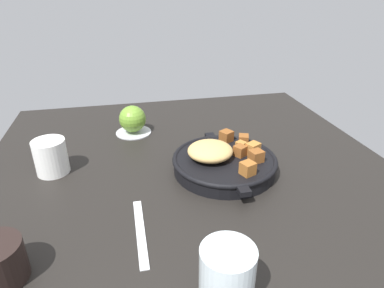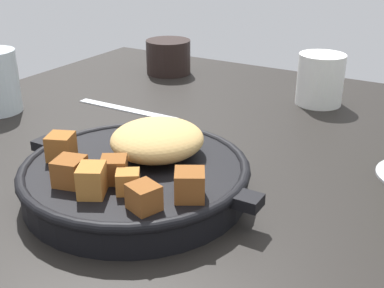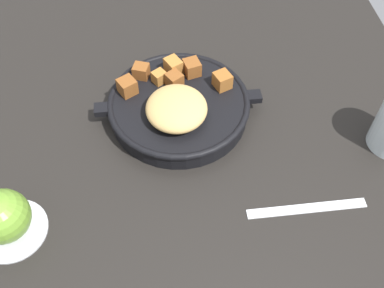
% 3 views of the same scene
% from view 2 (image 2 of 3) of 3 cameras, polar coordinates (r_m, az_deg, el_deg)
% --- Properties ---
extents(ground_plane, '(1.00, 1.01, 0.02)m').
position_cam_2_polar(ground_plane, '(0.60, 0.94, -4.48)').
color(ground_plane, black).
extents(cast_iron_skillet, '(0.29, 0.25, 0.07)m').
position_cam_2_polar(cast_iron_skillet, '(0.55, -6.27, -3.18)').
color(cast_iron_skillet, black).
rests_on(cast_iron_skillet, ground_plane).
extents(butter_knife, '(0.19, 0.02, 0.00)m').
position_cam_2_polar(butter_knife, '(0.81, -7.50, 4.00)').
color(butter_knife, silver).
rests_on(butter_knife, ground_plane).
extents(white_creamer_pitcher, '(0.08, 0.08, 0.08)m').
position_cam_2_polar(white_creamer_pitcher, '(0.85, 14.50, 7.19)').
color(white_creamer_pitcher, white).
rests_on(white_creamer_pitcher, ground_plane).
extents(coffee_mug_dark, '(0.09, 0.09, 0.07)m').
position_cam_2_polar(coffee_mug_dark, '(1.01, -2.73, 9.97)').
color(coffee_mug_dark, black).
rests_on(coffee_mug_dark, ground_plane).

